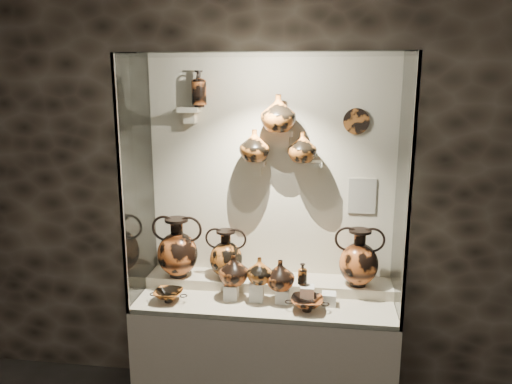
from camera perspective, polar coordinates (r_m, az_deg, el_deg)
wall_back at (r=3.47m, az=1.74°, el=1.94°), size 5.00×0.02×3.20m
plinth at (r=3.60m, az=1.02°, el=-18.18°), size 1.70×0.60×0.80m
front_tier at (r=3.40m, az=1.05°, el=-12.18°), size 1.68×0.58×0.03m
rear_tier at (r=3.55m, az=1.40°, el=-10.49°), size 1.70×0.25×0.10m
back_panel at (r=3.46m, az=1.73°, el=1.93°), size 1.70×0.03×1.60m
glass_front at (r=2.87m, az=0.41°, el=-0.37°), size 1.70×0.01×1.60m
glass_left at (r=3.36m, az=-13.38°, el=1.24°), size 0.01×0.60×1.60m
glass_right at (r=3.17m, az=16.48°, el=0.38°), size 0.01×0.60×1.60m
glass_top at (r=3.09m, az=1.18°, el=15.46°), size 1.70×0.60×0.01m
frame_post_left at (r=3.09m, az=-15.19°, el=0.16°), size 0.02×0.02×1.60m
frame_post_right at (r=2.89m, az=17.18°, el=-0.85°), size 0.02×0.02×1.60m
pedestal_a at (r=3.36m, az=-2.84°, el=-11.31°), size 0.09×0.09×0.10m
pedestal_b at (r=3.33m, az=0.08°, el=-11.25°), size 0.09×0.09×0.13m
pedestal_c at (r=3.32m, az=3.05°, el=-11.71°), size 0.09×0.09×0.09m
pedestal_d at (r=3.31m, az=5.87°, el=-11.59°), size 0.09×0.09×0.12m
pedestal_e at (r=3.32m, az=8.33°, el=-11.99°), size 0.09×0.09×0.08m
bracket_ul at (r=3.43m, az=-7.64°, el=9.31°), size 0.14×0.12×0.04m
bracket_ca at (r=3.38m, az=-0.08°, el=3.40°), size 0.14×0.12×0.04m
bracket_cb at (r=3.33m, az=3.35°, el=6.71°), size 0.10×0.12×0.04m
bracket_cc at (r=3.35m, az=6.38°, el=3.23°), size 0.14×0.12×0.04m
amphora_left at (r=3.53m, az=-8.96°, el=-6.24°), size 0.44×0.44×0.42m
amphora_mid at (r=3.48m, az=-3.45°, el=-7.04°), size 0.30×0.30×0.34m
amphora_right at (r=3.41m, az=11.68°, el=-7.31°), size 0.38×0.38×0.39m
jug_a at (r=3.32m, az=-2.56°, el=-8.82°), size 0.23×0.23×0.20m
jug_b at (r=3.26m, az=0.40°, el=-8.94°), size 0.19×0.19×0.17m
jug_c at (r=3.27m, az=2.78°, el=-9.42°), size 0.25×0.25×0.20m
lekythos_small at (r=3.27m, az=5.33°, el=-9.18°), size 0.08×0.08×0.17m
kylix_left at (r=3.37m, az=-9.96°, el=-11.49°), size 0.27×0.25×0.10m
kylix_right at (r=3.22m, az=5.86°, el=-12.48°), size 0.32×0.30×0.11m
lekythos_tall at (r=3.40m, az=-6.53°, el=11.90°), size 0.14×0.14×0.27m
ovoid_vase_a at (r=3.31m, az=-0.18°, el=5.35°), size 0.26×0.26×0.21m
ovoid_vase_b at (r=3.26m, az=2.56°, el=9.00°), size 0.26×0.26×0.24m
ovoid_vase_c at (r=3.29m, az=5.32°, el=5.13°), size 0.22×0.22×0.20m
wall_plate at (r=3.37m, az=11.40°, el=7.94°), size 0.17×0.02×0.17m
info_placard at (r=3.46m, az=12.03°, el=-0.45°), size 0.18×0.01×0.24m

